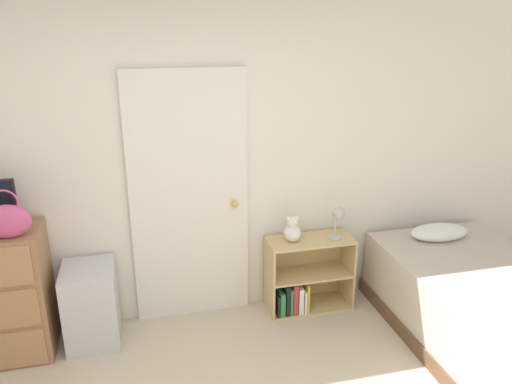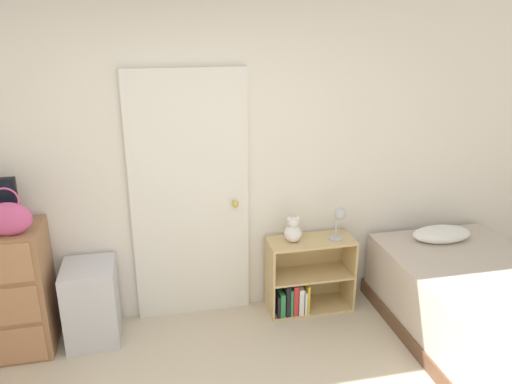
{
  "view_description": "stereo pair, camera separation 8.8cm",
  "coord_description": "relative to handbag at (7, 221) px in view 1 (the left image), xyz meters",
  "views": [
    {
      "loc": [
        -0.29,
        -1.59,
        2.34
      ],
      "look_at": [
        0.55,
        1.83,
        1.1
      ],
      "focal_mm": 35.0,
      "sensor_mm": 36.0,
      "label": 1
    },
    {
      "loc": [
        -0.2,
        -1.61,
        2.34
      ],
      "look_at": [
        0.55,
        1.83,
        1.1
      ],
      "focal_mm": 35.0,
      "sensor_mm": 36.0,
      "label": 2
    }
  ],
  "objects": [
    {
      "name": "teddy_bear",
      "position": [
        2.02,
        0.2,
        -0.37
      ],
      "size": [
        0.14,
        0.14,
        0.22
      ],
      "color": "silver",
      "rests_on": "bookshelf"
    },
    {
      "name": "handbag",
      "position": [
        0.0,
        0.0,
        0.0
      ],
      "size": [
        0.3,
        0.12,
        0.34
      ],
      "color": "#C64C7F",
      "rests_on": "dresser"
    },
    {
      "name": "storage_bin",
      "position": [
        0.44,
        0.14,
        -0.78
      ],
      "size": [
        0.38,
        0.42,
        0.61
      ],
      "color": "silver",
      "rests_on": "ground_plane"
    },
    {
      "name": "wall_back",
      "position": [
        1.15,
        0.4,
        0.19
      ],
      "size": [
        10.0,
        0.06,
        2.55
      ],
      "color": "silver",
      "rests_on": "ground_plane"
    },
    {
      "name": "bed",
      "position": [
        3.29,
        -0.6,
        -0.8
      ],
      "size": [
        1.13,
        1.92,
        0.68
      ],
      "color": "brown",
      "rests_on": "ground_plane"
    },
    {
      "name": "door_closed",
      "position": [
        1.23,
        0.35,
        -0.09
      ],
      "size": [
        0.92,
        0.09,
        2.0
      ],
      "color": "silver",
      "rests_on": "ground_plane"
    },
    {
      "name": "desk_lamp",
      "position": [
        2.39,
        0.15,
        -0.26
      ],
      "size": [
        0.12,
        0.12,
        0.28
      ],
      "color": "#B2B2B7",
      "rests_on": "bookshelf"
    },
    {
      "name": "bookshelf",
      "position": [
        2.12,
        0.2,
        -0.83
      ],
      "size": [
        0.71,
        0.31,
        0.63
      ],
      "color": "tan",
      "rests_on": "ground_plane"
    }
  ]
}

